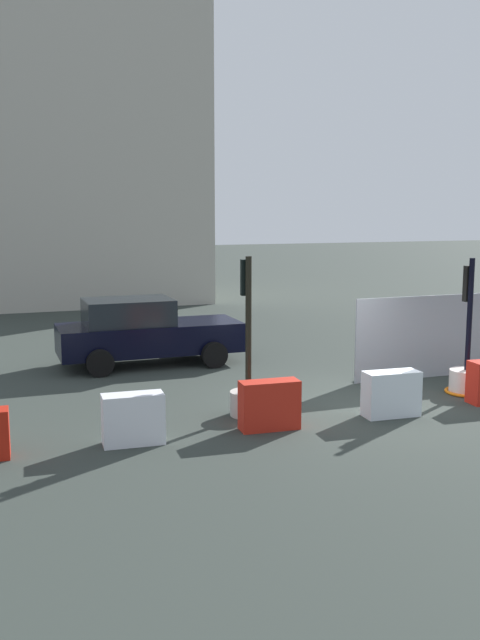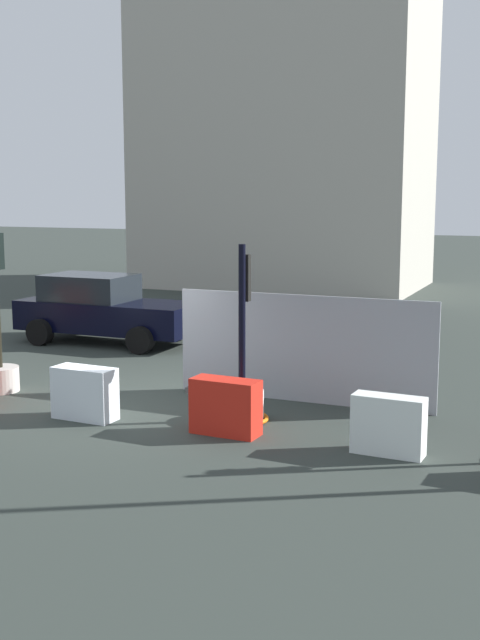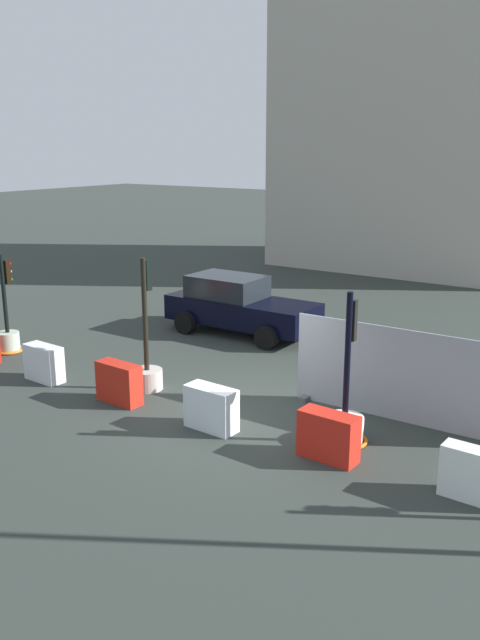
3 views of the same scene
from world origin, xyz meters
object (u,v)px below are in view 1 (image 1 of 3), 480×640
object	(u,v)px
car_black_sedan	(145,332)
construction_barrier_3	(391,394)
traffic_light_1	(248,385)
traffic_light_2	(467,372)
construction_barrier_2	(269,405)
construction_barrier_1	(133,419)

from	to	relation	value
car_black_sedan	construction_barrier_3	bearing A→B (deg)	-60.24
traffic_light_1	traffic_light_2	size ratio (longest dim) A/B	1.05
construction_barrier_2	traffic_light_2	bearing A→B (deg)	10.58
traffic_light_1	traffic_light_2	world-z (taller)	traffic_light_1
construction_barrier_1	construction_barrier_3	world-z (taller)	construction_barrier_3
construction_barrier_1	construction_barrier_2	size ratio (longest dim) A/B	0.96
construction_barrier_1	car_black_sedan	size ratio (longest dim) A/B	0.23
construction_barrier_1	construction_barrier_3	size ratio (longest dim) A/B	0.96
construction_barrier_1	construction_barrier_2	bearing A→B (deg)	-0.39
construction_barrier_2	car_black_sedan	bearing A→B (deg)	99.06
traffic_light_2	construction_barrier_1	distance (m)	7.30
construction_barrier_2	traffic_light_1	bearing A→B (deg)	92.96
traffic_light_1	construction_barrier_3	xyz separation A→B (m)	(2.50, -0.96, -0.15)
traffic_light_2	car_black_sedan	size ratio (longest dim) A/B	0.64
traffic_light_2	traffic_light_1	bearing A→B (deg)	179.48
traffic_light_1	car_black_sedan	distance (m)	5.06
construction_barrier_2	construction_barrier_3	size ratio (longest dim) A/B	1.00
traffic_light_2	construction_barrier_2	xyz separation A→B (m)	(-4.84, -0.90, -0.01)
construction_barrier_3	car_black_sedan	size ratio (longest dim) A/B	0.24
traffic_light_1	traffic_light_2	distance (m)	4.89
construction_barrier_2	construction_barrier_3	distance (m)	2.45
traffic_light_2	construction_barrier_1	bearing A→B (deg)	-173.03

